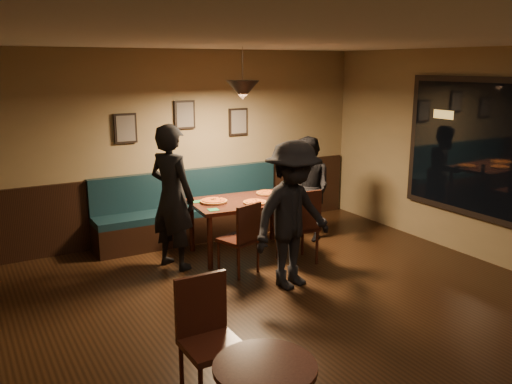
% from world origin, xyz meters
% --- Properties ---
extents(floor, '(7.00, 7.00, 0.00)m').
position_xyz_m(floor, '(0.00, 0.00, 0.00)').
color(floor, black).
rests_on(floor, ground).
extents(ceiling, '(7.00, 7.00, 0.00)m').
position_xyz_m(ceiling, '(0.00, 0.00, 2.80)').
color(ceiling, silver).
rests_on(ceiling, ground).
extents(wall_back, '(6.00, 0.00, 6.00)m').
position_xyz_m(wall_back, '(0.00, 3.50, 1.40)').
color(wall_back, '#8C704F').
rests_on(wall_back, ground).
extents(wainscot, '(5.88, 0.06, 1.00)m').
position_xyz_m(wainscot, '(0.00, 3.47, 0.50)').
color(wainscot, black).
rests_on(wainscot, ground).
extents(booth_bench, '(3.00, 0.60, 1.00)m').
position_xyz_m(booth_bench, '(0.00, 3.20, 0.50)').
color(booth_bench, '#0F232D').
rests_on(booth_bench, ground).
extents(window_frame, '(0.06, 2.56, 1.86)m').
position_xyz_m(window_frame, '(2.96, 0.50, 1.50)').
color(window_frame, black).
rests_on(window_frame, wall_right).
extents(window_glass, '(0.00, 2.40, 2.40)m').
position_xyz_m(window_glass, '(2.93, 0.50, 1.50)').
color(window_glass, black).
rests_on(window_glass, wall_right).
extents(picture_left, '(0.32, 0.04, 0.42)m').
position_xyz_m(picture_left, '(-0.90, 3.47, 1.70)').
color(picture_left, black).
rests_on(picture_left, wall_back).
extents(picture_center, '(0.32, 0.04, 0.42)m').
position_xyz_m(picture_center, '(0.00, 3.47, 1.85)').
color(picture_center, black).
rests_on(picture_center, wall_back).
extents(picture_right, '(0.32, 0.04, 0.42)m').
position_xyz_m(picture_right, '(0.90, 3.47, 1.70)').
color(picture_right, black).
rests_on(picture_right, wall_back).
extents(pendant_lamp, '(0.44, 0.44, 0.25)m').
position_xyz_m(pendant_lamp, '(0.34, 2.27, 2.25)').
color(pendant_lamp, black).
rests_on(pendant_lamp, ceiling).
extents(dining_table, '(1.50, 1.04, 0.76)m').
position_xyz_m(dining_table, '(0.34, 2.27, 0.38)').
color(dining_table, black).
rests_on(dining_table, floor).
extents(chair_near_left, '(0.52, 0.52, 0.93)m').
position_xyz_m(chair_near_left, '(-0.07, 1.66, 0.46)').
color(chair_near_left, black).
rests_on(chair_near_left, floor).
extents(chair_near_right, '(0.48, 0.48, 1.01)m').
position_xyz_m(chair_near_right, '(0.80, 1.62, 0.50)').
color(chair_near_right, black).
rests_on(chair_near_right, floor).
extents(diner_left, '(0.69, 0.81, 1.87)m').
position_xyz_m(diner_left, '(-0.70, 2.26, 0.94)').
color(diner_left, black).
rests_on(diner_left, floor).
extents(diner_right, '(0.65, 0.80, 1.55)m').
position_xyz_m(diner_right, '(1.47, 2.35, 0.78)').
color(diner_right, black).
rests_on(diner_right, floor).
extents(diner_front, '(1.24, 0.86, 1.75)m').
position_xyz_m(diner_front, '(0.29, 0.98, 0.87)').
color(diner_front, black).
rests_on(diner_front, floor).
extents(pizza_a, '(0.45, 0.45, 0.04)m').
position_xyz_m(pizza_a, '(-0.07, 2.36, 0.78)').
color(pizza_a, orange).
rests_on(pizza_a, dining_table).
extents(pizza_b, '(0.35, 0.35, 0.04)m').
position_xyz_m(pizza_b, '(0.39, 2.04, 0.78)').
color(pizza_b, orange).
rests_on(pizza_b, dining_table).
extents(pizza_c, '(0.41, 0.41, 0.04)m').
position_xyz_m(pizza_c, '(0.81, 2.42, 0.78)').
color(pizza_c, gold).
rests_on(pizza_c, dining_table).
extents(soda_glass, '(0.08, 0.08, 0.14)m').
position_xyz_m(soda_glass, '(0.98, 1.95, 0.83)').
color(soda_glass, black).
rests_on(soda_glass, dining_table).
extents(tabasco_bottle, '(0.03, 0.03, 0.11)m').
position_xyz_m(tabasco_bottle, '(0.83, 2.20, 0.82)').
color(tabasco_bottle, '#960A05').
rests_on(tabasco_bottle, dining_table).
extents(napkin_a, '(0.14, 0.14, 0.01)m').
position_xyz_m(napkin_a, '(-0.25, 2.51, 0.76)').
color(napkin_a, '#1D6C37').
rests_on(napkin_a, dining_table).
extents(napkin_b, '(0.15, 0.15, 0.01)m').
position_xyz_m(napkin_b, '(-0.24, 2.03, 0.76)').
color(napkin_b, '#1F753C').
rests_on(napkin_b, dining_table).
extents(cutlery_set, '(0.20, 0.02, 0.00)m').
position_xyz_m(cutlery_set, '(0.30, 1.92, 0.76)').
color(cutlery_set, silver).
rests_on(cutlery_set, dining_table).
extents(cafe_chair_far, '(0.44, 0.44, 0.98)m').
position_xyz_m(cafe_chair_far, '(-1.50, -0.59, 0.49)').
color(cafe_chair_far, '#301D0D').
rests_on(cafe_chair_far, floor).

